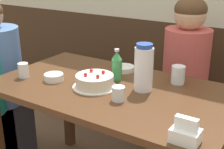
% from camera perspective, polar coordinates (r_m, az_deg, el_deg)
% --- Properties ---
extents(bench_seat, '(2.46, 0.38, 0.43)m').
position_cam_1_polar(bench_seat, '(2.61, 9.91, -7.26)').
color(bench_seat, '#56331E').
rests_on(bench_seat, ground_plane).
extents(dining_table, '(1.33, 0.76, 0.76)m').
position_cam_1_polar(dining_table, '(1.75, -0.06, -5.37)').
color(dining_table, '#4C2D19').
rests_on(dining_table, ground_plane).
extents(birthday_cake, '(0.24, 0.24, 0.09)m').
position_cam_1_polar(birthday_cake, '(1.69, -3.20, -1.23)').
color(birthday_cake, white).
rests_on(birthday_cake, dining_table).
extents(water_pitcher, '(0.10, 0.10, 0.25)m').
position_cam_1_polar(water_pitcher, '(1.63, 5.82, 1.22)').
color(water_pitcher, white).
rests_on(water_pitcher, dining_table).
extents(soju_bottle, '(0.06, 0.06, 0.19)m').
position_cam_1_polar(soju_bottle, '(1.78, 0.88, 1.65)').
color(soju_bottle, '#388E4C').
rests_on(soju_bottle, dining_table).
extents(napkin_holder, '(0.11, 0.08, 0.11)m').
position_cam_1_polar(napkin_holder, '(1.23, 13.30, -10.41)').
color(napkin_holder, white).
rests_on(napkin_holder, dining_table).
extents(bowl_soup_white, '(0.13, 0.13, 0.03)m').
position_cam_1_polar(bowl_soup_white, '(1.95, 2.19, 1.12)').
color(bowl_soup_white, white).
rests_on(bowl_soup_white, dining_table).
extents(bowl_rice_small, '(0.11, 0.11, 0.04)m').
position_cam_1_polar(bowl_rice_small, '(1.82, -10.59, -0.49)').
color(bowl_rice_small, white).
rests_on(bowl_rice_small, dining_table).
extents(glass_water_tall, '(0.07, 0.07, 0.07)m').
position_cam_1_polar(glass_water_tall, '(1.53, 1.19, -3.51)').
color(glass_water_tall, silver).
rests_on(glass_water_tall, dining_table).
extents(glass_tumbler_short, '(0.08, 0.08, 0.10)m').
position_cam_1_polar(glass_tumbler_short, '(1.78, 12.00, -0.04)').
color(glass_tumbler_short, silver).
rests_on(glass_tumbler_short, dining_table).
extents(glass_shot_small, '(0.06, 0.06, 0.09)m').
position_cam_1_polar(glass_shot_small, '(1.90, -15.90, 0.75)').
color(glass_shot_small, silver).
rests_on(glass_shot_small, dining_table).
extents(person_grey_tee, '(0.31, 0.34, 1.19)m').
position_cam_1_polar(person_grey_tee, '(2.24, 13.02, -2.29)').
color(person_grey_tee, '#33333D').
rests_on(person_grey_tee, ground_plane).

